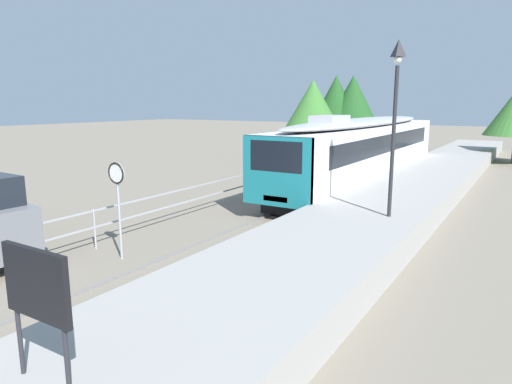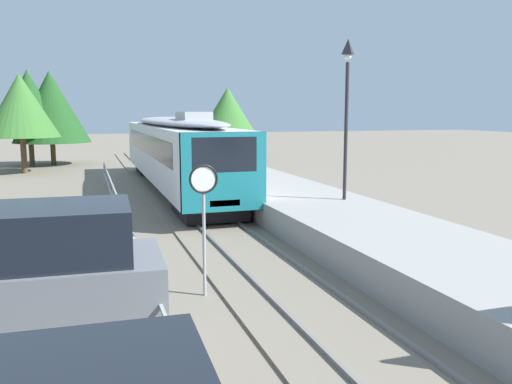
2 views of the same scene
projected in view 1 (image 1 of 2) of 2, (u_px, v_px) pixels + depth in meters
name	position (u px, v px, depth m)	size (l,w,h in m)	color
ground_plane	(268.00, 195.00, 22.17)	(160.00, 160.00, 0.00)	slate
track_rails	(325.00, 201.00, 20.61)	(3.20, 60.00, 0.14)	slate
commuter_train	(364.00, 146.00, 24.45)	(2.82, 19.61, 3.74)	silver
station_platform	(398.00, 200.00, 18.86)	(3.90, 60.00, 0.90)	#999691
platform_lamp_mid_platform	(396.00, 96.00, 13.60)	(0.34, 0.34, 5.35)	#232328
platform_notice_board	(36.00, 289.00, 5.50)	(1.20, 0.08, 1.80)	#232328
speed_limit_sign	(117.00, 186.00, 12.65)	(0.61, 0.10, 2.81)	#9EA0A5
carpark_fence	(94.00, 220.00, 13.80)	(0.06, 36.06, 1.25)	#9EA0A5
tree_behind_station_far	(353.00, 105.00, 40.70)	(5.56, 5.56, 6.87)	brown
tree_distant_left	(313.00, 105.00, 37.05)	(4.65, 4.65, 6.30)	brown
tree_distant_centre	(336.00, 101.00, 41.01)	(4.61, 4.61, 6.88)	brown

